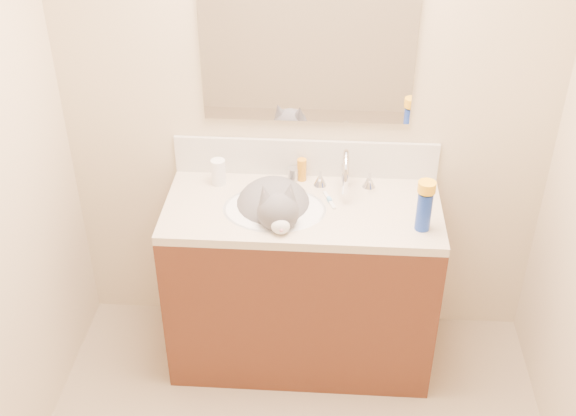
# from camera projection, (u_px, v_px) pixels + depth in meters

# --- Properties ---
(room_shell) EXTENTS (2.24, 2.54, 2.52)m
(room_shell) POSITION_uv_depth(u_px,v_px,m) (288.00, 211.00, 1.96)
(room_shell) COLOR beige
(room_shell) RESTS_ON ground
(vanity_cabinet) EXTENTS (1.20, 0.55, 0.82)m
(vanity_cabinet) POSITION_uv_depth(u_px,v_px,m) (302.00, 286.00, 3.37)
(vanity_cabinet) COLOR #522715
(vanity_cabinet) RESTS_ON ground
(counter_slab) EXTENTS (1.20, 0.55, 0.04)m
(counter_slab) POSITION_uv_depth(u_px,v_px,m) (303.00, 210.00, 3.13)
(counter_slab) COLOR beige
(counter_slab) RESTS_ON vanity_cabinet
(basin) EXTENTS (0.45, 0.36, 0.14)m
(basin) POSITION_uv_depth(u_px,v_px,m) (275.00, 222.00, 3.14)
(basin) COLOR white
(basin) RESTS_ON vanity_cabinet
(faucet) EXTENTS (0.28, 0.20, 0.21)m
(faucet) POSITION_uv_depth(u_px,v_px,m) (345.00, 174.00, 3.17)
(faucet) COLOR silver
(faucet) RESTS_ON counter_slab
(cat) EXTENTS (0.43, 0.49, 0.35)m
(cat) POSITION_uv_depth(u_px,v_px,m) (275.00, 209.00, 3.13)
(cat) COLOR #555255
(cat) RESTS_ON basin
(backsplash) EXTENTS (1.20, 0.02, 0.18)m
(backsplash) POSITION_uv_depth(u_px,v_px,m) (306.00, 158.00, 3.29)
(backsplash) COLOR silver
(backsplash) RESTS_ON counter_slab
(mirror) EXTENTS (0.90, 0.02, 0.80)m
(mirror) POSITION_uv_depth(u_px,v_px,m) (308.00, 33.00, 2.96)
(mirror) COLOR white
(mirror) RESTS_ON room_shell
(pill_bottle) EXTENTS (0.07, 0.07, 0.12)m
(pill_bottle) POSITION_uv_depth(u_px,v_px,m) (218.00, 172.00, 3.24)
(pill_bottle) COLOR white
(pill_bottle) RESTS_ON counter_slab
(pill_label) EXTENTS (0.06, 0.06, 0.04)m
(pill_label) POSITION_uv_depth(u_px,v_px,m) (219.00, 175.00, 3.25)
(pill_label) COLOR orange
(pill_label) RESTS_ON pill_bottle
(silver_jar) EXTENTS (0.06, 0.06, 0.06)m
(silver_jar) POSITION_uv_depth(u_px,v_px,m) (294.00, 174.00, 3.28)
(silver_jar) COLOR #B7B7BC
(silver_jar) RESTS_ON counter_slab
(amber_bottle) EXTENTS (0.05, 0.05, 0.11)m
(amber_bottle) POSITION_uv_depth(u_px,v_px,m) (302.00, 170.00, 3.27)
(amber_bottle) COLOR orange
(amber_bottle) RESTS_ON counter_slab
(toothbrush) EXTENTS (0.06, 0.13, 0.01)m
(toothbrush) POSITION_uv_depth(u_px,v_px,m) (329.00, 200.00, 3.15)
(toothbrush) COLOR white
(toothbrush) RESTS_ON counter_slab
(toothbrush_head) EXTENTS (0.02, 0.03, 0.02)m
(toothbrush_head) POSITION_uv_depth(u_px,v_px,m) (329.00, 200.00, 3.15)
(toothbrush_head) COLOR #6DB6E7
(toothbrush_head) RESTS_ON counter_slab
(spray_can) EXTENTS (0.08, 0.08, 0.17)m
(spray_can) POSITION_uv_depth(u_px,v_px,m) (424.00, 211.00, 2.93)
(spray_can) COLOR #1735A2
(spray_can) RESTS_ON counter_slab
(spray_cap) EXTENTS (0.09, 0.09, 0.04)m
(spray_cap) POSITION_uv_depth(u_px,v_px,m) (427.00, 187.00, 2.86)
(spray_cap) COLOR yellow
(spray_cap) RESTS_ON spray_can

